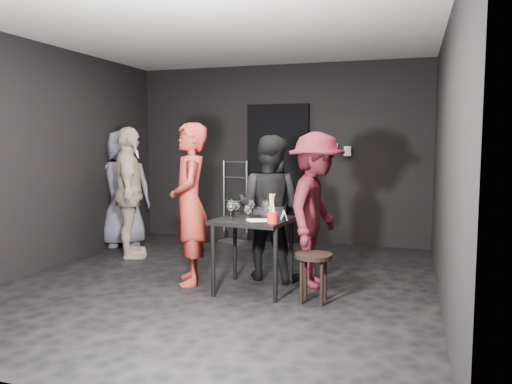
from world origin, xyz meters
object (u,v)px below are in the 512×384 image
(breadstick_cup, at_px, (272,209))
(stool, at_px, (314,263))
(bystander_grey, at_px, (122,180))
(server_red, at_px, (189,192))
(hand_truck, at_px, (234,227))
(woman_black, at_px, (269,203))
(man_maroon, at_px, (316,203))
(wine_bottle, at_px, (231,206))
(tasting_table, at_px, (254,228))
(bystander_cream, at_px, (129,183))

(breadstick_cup, bearing_deg, stool, 3.91)
(bystander_grey, bearing_deg, server_red, 100.03)
(hand_truck, height_order, woman_black, woman_black)
(bystander_grey, bearing_deg, breadstick_cup, 107.62)
(man_maroon, distance_m, wine_bottle, 0.90)
(tasting_table, distance_m, stool, 0.75)
(bystander_cream, relative_size, wine_bottle, 7.24)
(stool, height_order, bystander_cream, bystander_cream)
(stool, bearing_deg, breadstick_cup, -176.09)
(server_red, xyz_separation_m, bystander_cream, (-1.27, 0.87, -0.00))
(server_red, relative_size, wine_bottle, 7.27)
(man_maroon, distance_m, bystander_cream, 2.64)
(wine_bottle, bearing_deg, server_red, -176.05)
(bystander_grey, bearing_deg, woman_black, 117.78)
(tasting_table, height_order, stool, tasting_table)
(stool, bearing_deg, bystander_cream, 157.39)
(server_red, bearing_deg, breadstick_cup, 47.86)
(woman_black, distance_m, bystander_grey, 2.75)
(man_maroon, bearing_deg, tasting_table, 127.81)
(stool, distance_m, server_red, 1.55)
(hand_truck, relative_size, bystander_cream, 0.62)
(man_maroon, height_order, bystander_cream, bystander_cream)
(tasting_table, relative_size, stool, 1.60)
(hand_truck, height_order, tasting_table, hand_truck)
(bystander_grey, relative_size, breadstick_cup, 6.37)
(server_red, xyz_separation_m, woman_black, (0.76, 0.45, -0.14))
(woman_black, xyz_separation_m, man_maroon, (0.55, -0.14, 0.03))
(hand_truck, relative_size, tasting_table, 1.66)
(man_maroon, xyz_separation_m, bystander_cream, (-2.58, 0.55, 0.11))
(hand_truck, relative_size, server_red, 0.62)
(server_red, height_order, breadstick_cup, server_red)
(server_red, distance_m, bystander_grey, 2.33)
(stool, relative_size, woman_black, 0.27)
(breadstick_cup, bearing_deg, bystander_grey, 147.44)
(server_red, height_order, woman_black, server_red)
(server_red, height_order, man_maroon, server_red)
(server_red, relative_size, breadstick_cup, 6.56)
(hand_truck, distance_m, breadstick_cup, 2.99)
(hand_truck, bearing_deg, server_red, -64.42)
(bystander_cream, xyz_separation_m, wine_bottle, (1.74, -0.84, -0.14))
(bystander_cream, bearing_deg, man_maroon, -133.58)
(woman_black, distance_m, bystander_cream, 2.08)
(man_maroon, relative_size, bystander_grey, 0.92)
(woman_black, height_order, breadstick_cup, woman_black)
(bystander_grey, bearing_deg, hand_truck, 169.75)
(wine_bottle, xyz_separation_m, breadstick_cup, (0.54, -0.30, 0.03))
(wine_bottle, bearing_deg, hand_truck, 109.11)
(woman_black, height_order, wine_bottle, woman_black)
(man_maroon, bearing_deg, hand_truck, 44.86)
(stool, distance_m, woman_black, 1.06)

